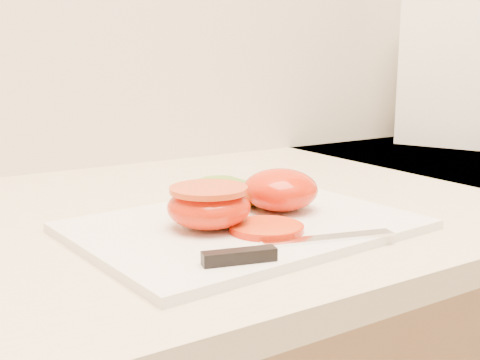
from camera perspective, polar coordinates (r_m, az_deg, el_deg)
cutting_board at (r=0.67m, az=0.47°, el=-4.36°), size 0.38×0.29×0.01m
tomato_half_dome at (r=0.71m, az=3.83°, el=-0.92°), size 0.09×0.09×0.05m
tomato_half_cut at (r=0.64m, az=-2.97°, el=-2.42°), size 0.09×0.09×0.04m
tomato_slice_0 at (r=0.63m, az=2.51°, el=-4.55°), size 0.08×0.08×0.01m
lettuce_leaf_0 at (r=0.74m, az=-1.46°, el=-1.21°), size 0.15×0.14×0.03m
knife at (r=0.56m, az=3.54°, el=-6.51°), size 0.22×0.05×0.01m
appliance at (r=1.39m, az=21.06°, el=9.45°), size 0.28×0.31×0.30m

